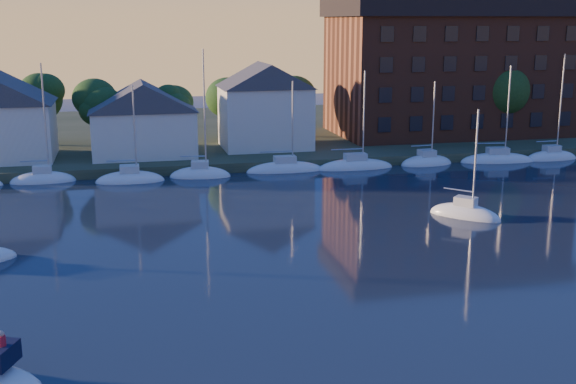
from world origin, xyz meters
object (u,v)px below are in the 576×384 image
object	(u,v)px
clubhouse_centre	(143,118)
condo_block	(451,66)
clubhouse_east	(265,105)
drifting_sailboat_right	(465,216)

from	to	relation	value
clubhouse_centre	condo_block	distance (m)	41.05
clubhouse_east	condo_block	size ratio (longest dim) A/B	0.34
clubhouse_centre	clubhouse_east	bearing A→B (deg)	8.13
clubhouse_centre	clubhouse_east	xyz separation A→B (m)	(14.00, 2.00, 0.87)
clubhouse_centre	condo_block	xyz separation A→B (m)	(40.00, 7.95, 4.66)
drifting_sailboat_right	clubhouse_east	bearing A→B (deg)	156.45
drifting_sailboat_right	condo_block	bearing A→B (deg)	114.36
clubhouse_east	clubhouse_centre	bearing A→B (deg)	-171.87
clubhouse_centre	drifting_sailboat_right	distance (m)	37.80
drifting_sailboat_right	clubhouse_centre	bearing A→B (deg)	178.22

